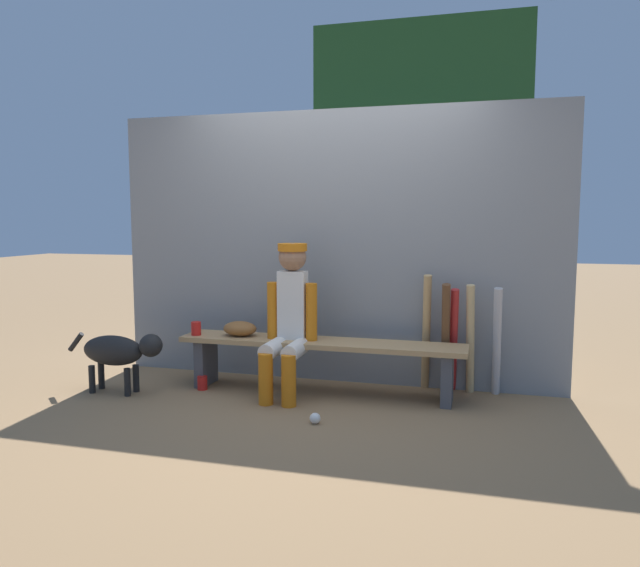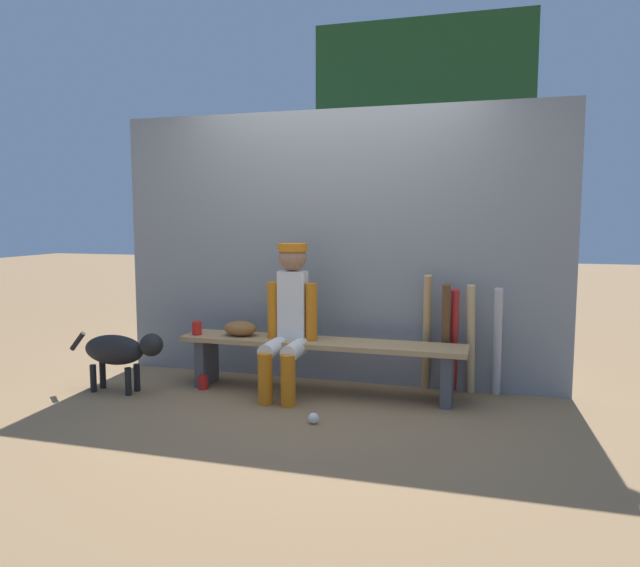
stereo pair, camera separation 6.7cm
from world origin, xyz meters
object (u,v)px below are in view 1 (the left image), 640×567
baseball (315,418)px  bat_wood_tan (426,332)px  bat_wood_natural (470,339)px  baseball_glove (240,329)px  bat_aluminum_silver (497,342)px  cup_on_bench (196,328)px  scoreboard (425,102)px  dog (119,351)px  bat_aluminum_red (453,340)px  dugout_bench (320,352)px  cup_on_ground (202,383)px  bat_wood_dark (446,338)px  player_seated (289,315)px

baseball → bat_wood_tan: bearing=57.4°
bat_wood_natural → baseball: (-0.99, -0.98, -0.40)m
baseball_glove → bat_wood_natural: (1.82, 0.30, -0.05)m
bat_aluminum_silver → cup_on_bench: bat_aluminum_silver is taller
bat_wood_tan → baseball: bearing=-122.6°
scoreboard → dog: bearing=-137.2°
bat_aluminum_red → baseball: bat_aluminum_red is taller
bat_wood_tan → bat_aluminum_silver: 0.55m
bat_wood_tan → baseball_glove: bearing=-168.0°
dugout_bench → bat_wood_tan: 0.87m
bat_wood_tan → cup_on_ground: size_ratio=8.62×
baseball → scoreboard: (0.47, 2.27, 2.47)m
cup_on_ground → bat_wood_natural: bearing=12.2°
bat_wood_natural → cup_on_ground: size_ratio=7.98×
bat_aluminum_silver → baseball: 1.58m
bat_aluminum_silver → scoreboard: scoreboard is taller
bat_aluminum_silver → baseball_glove: bearing=-172.1°
baseball_glove → cup_on_bench: baseball_glove is taller
bat_wood_tan → baseball: 1.27m
bat_aluminum_red → dugout_bench: bearing=-163.1°
dugout_bench → bat_aluminum_silver: size_ratio=2.62×
bat_wood_natural → bat_wood_dark: bearing=-165.4°
baseball_glove → bat_wood_natural: size_ratio=0.32×
player_seated → cup_on_bench: player_seated is taller
dugout_bench → cup_on_bench: (-1.04, -0.07, 0.15)m
baseball → cup_on_ground: cup_on_ground is taller
dog → bat_aluminum_silver: bearing=13.5°
dugout_bench → bat_wood_dark: 0.99m
bat_wood_tan → cup_on_ground: bat_wood_tan is taller
bat_wood_natural → scoreboard: size_ratio=0.25×
baseball_glove → dog: (-0.86, -0.41, -0.15)m
cup_on_ground → scoreboard: bearing=48.0°
dugout_bench → bat_aluminum_silver: 1.37m
baseball_glove → bat_aluminum_red: 1.72m
scoreboard → bat_wood_dark: bearing=-76.2°
bat_wood_dark → scoreboard: size_ratio=0.25×
bat_wood_dark → bat_wood_natural: size_ratio=1.02×
bat_aluminum_red → bat_wood_natural: size_ratio=0.97×
bat_aluminum_red → bat_aluminum_silver: size_ratio=0.98×
baseball_glove → dog: 0.96m
bat_aluminum_silver → scoreboard: bearing=118.7°
bat_wood_tan → bat_wood_natural: bearing=-3.2°
bat_wood_dark → dugout_bench: bearing=-165.5°
bat_wood_tan → bat_aluminum_red: bat_wood_tan is taller
dugout_bench → dog: bearing=-165.0°
baseball → dugout_bench: bearing=102.7°
baseball_glove → bat_aluminum_red: size_ratio=0.33×
dugout_bench → bat_wood_dark: size_ratio=2.53×
cup_on_ground → cup_on_bench: size_ratio=1.00×
bat_wood_dark → bat_aluminum_silver: 0.39m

